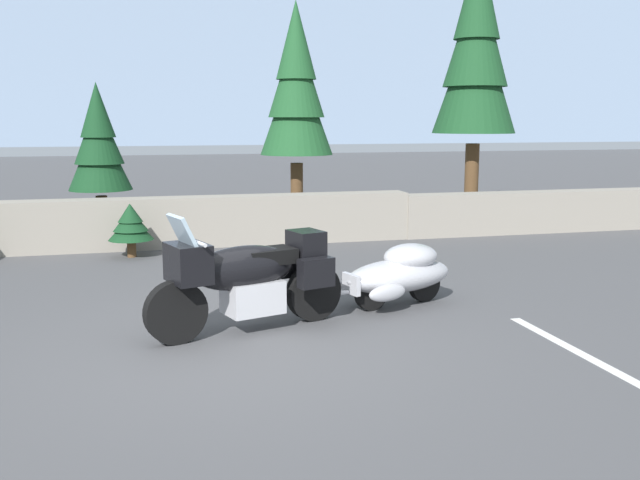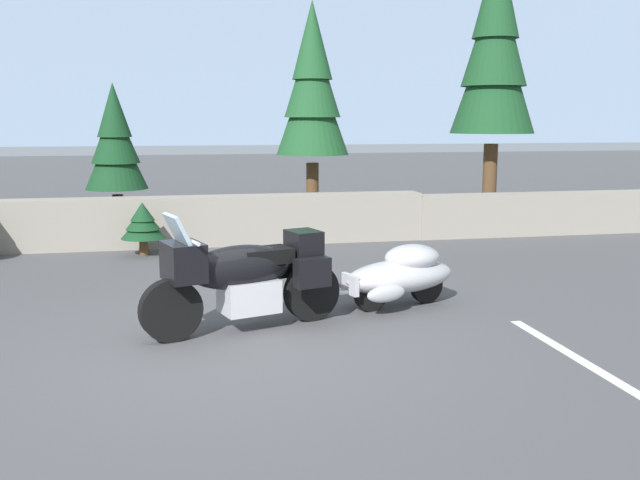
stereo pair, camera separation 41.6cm
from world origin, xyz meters
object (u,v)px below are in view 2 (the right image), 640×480
at_px(pine_tree_tall, 495,48).
at_px(pine_tree_secondary, 312,87).
at_px(car_shaped_trailer, 400,274).
at_px(pine_tree_far_right, 115,142).
at_px(touring_motorcycle, 244,275).

height_order(pine_tree_tall, pine_tree_secondary, pine_tree_tall).
distance_m(car_shaped_trailer, pine_tree_far_right, 7.14).
relative_size(touring_motorcycle, pine_tree_far_right, 0.76).
relative_size(pine_tree_secondary, pine_tree_far_right, 1.59).
relative_size(pine_tree_tall, pine_tree_secondary, 1.29).
bearing_deg(touring_motorcycle, car_shaped_trailer, 17.43).
bearing_deg(pine_tree_secondary, pine_tree_far_right, -167.51).
bearing_deg(pine_tree_tall, car_shaped_trailer, -122.45).
bearing_deg(pine_tree_secondary, touring_motorcycle, -106.28).
relative_size(car_shaped_trailer, pine_tree_tall, 0.37).
distance_m(touring_motorcycle, pine_tree_far_right, 6.86).
bearing_deg(touring_motorcycle, pine_tree_far_right, 105.58).
relative_size(car_shaped_trailer, pine_tree_far_right, 0.75).
relative_size(touring_motorcycle, pine_tree_tall, 0.37).
distance_m(pine_tree_tall, pine_tree_secondary, 4.02).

